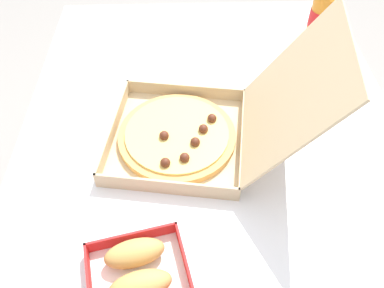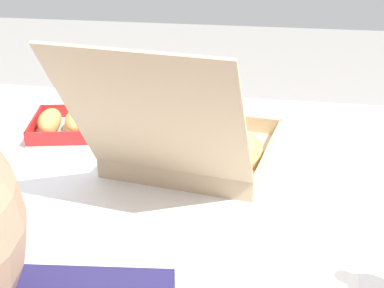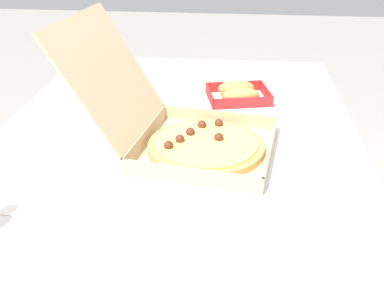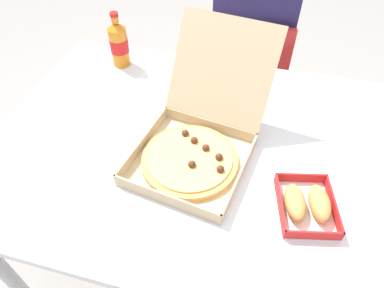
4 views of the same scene
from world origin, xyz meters
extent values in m
cube|color=white|center=(0.00, 0.00, 0.71)|extent=(1.45, 1.00, 0.03)
cylinder|color=#B7B7BC|center=(0.66, -0.43, 0.35)|extent=(0.05, 0.05, 0.69)
cube|color=tan|center=(-0.05, -0.09, 0.72)|extent=(0.38, 0.38, 0.01)
cube|color=tan|center=(-0.08, -0.25, 0.75)|extent=(0.33, 0.06, 0.04)
cube|color=tan|center=(-0.21, -0.07, 0.75)|extent=(0.06, 0.33, 0.04)
cube|color=tan|center=(0.11, -0.12, 0.75)|extent=(0.06, 0.33, 0.04)
cube|color=tan|center=(-0.03, 0.07, 0.75)|extent=(0.33, 0.06, 0.04)
cube|color=tan|center=(-0.01, 0.16, 0.91)|extent=(0.35, 0.23, 0.28)
cylinder|color=tan|center=(-0.05, -0.09, 0.74)|extent=(0.30, 0.30, 0.02)
cylinder|color=#EAC666|center=(-0.05, -0.09, 0.75)|extent=(0.26, 0.26, 0.01)
sphere|color=#562819|center=(-0.01, -0.05, 0.76)|extent=(0.02, 0.02, 0.02)
sphere|color=#562819|center=(0.05, -0.12, 0.76)|extent=(0.02, 0.02, 0.02)
sphere|color=#562819|center=(-0.04, -0.12, 0.76)|extent=(0.02, 0.02, 0.02)
sphere|color=#562819|center=(-0.05, -0.02, 0.76)|extent=(0.02, 0.02, 0.02)
sphere|color=#562819|center=(-0.09, 0.00, 0.76)|extent=(0.02, 0.02, 0.02)
sphere|color=#562819|center=(0.04, -0.07, 0.76)|extent=(0.02, 0.02, 0.02)
cube|color=white|center=(0.30, -0.17, 0.72)|extent=(0.19, 0.22, 0.00)
cube|color=red|center=(0.32, -0.26, 0.74)|extent=(0.15, 0.04, 0.03)
cube|color=red|center=(0.28, -0.08, 0.74)|extent=(0.15, 0.04, 0.03)
cube|color=red|center=(0.23, -0.18, 0.74)|extent=(0.05, 0.19, 0.03)
cube|color=red|center=(0.37, -0.15, 0.74)|extent=(0.05, 0.19, 0.03)
ellipsoid|color=tan|center=(0.27, -0.18, 0.75)|extent=(0.08, 0.13, 0.05)
ellipsoid|color=tan|center=(0.33, -0.16, 0.75)|extent=(0.08, 0.13, 0.05)
camera|label=1|loc=(0.60, -0.07, 1.46)|focal=36.14mm
camera|label=2|loc=(-0.22, 0.96, 1.24)|focal=48.52mm
camera|label=3|loc=(-1.08, -0.16, 1.29)|focal=42.91mm
camera|label=4|loc=(0.14, -0.76, 1.54)|focal=32.16mm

